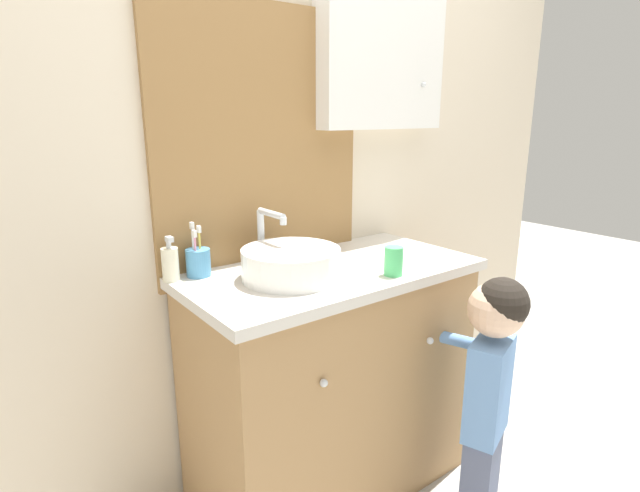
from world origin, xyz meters
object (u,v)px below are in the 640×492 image
object	(u,v)px
soap_dispenser	(170,263)
drinking_cup	(394,261)
child_figure	(490,372)
toothbrush_holder	(198,261)
sink_basin	(290,262)

from	to	relation	value
soap_dispenser	drinking_cup	xyz separation A→B (m)	(0.59, -0.38, -0.01)
soap_dispenser	child_figure	world-z (taller)	soap_dispenser
drinking_cup	toothbrush_holder	bearing A→B (deg)	143.49
sink_basin	soap_dispenser	xyz separation A→B (m)	(-0.31, 0.20, 0.00)
sink_basin	soap_dispenser	size ratio (longest dim) A/B	2.54
drinking_cup	child_figure	bearing A→B (deg)	-51.12
sink_basin	drinking_cup	bearing A→B (deg)	-32.24
toothbrush_holder	drinking_cup	world-z (taller)	toothbrush_holder
toothbrush_holder	soap_dispenser	world-z (taller)	toothbrush_holder
toothbrush_holder	drinking_cup	distance (m)	0.63
child_figure	sink_basin	bearing A→B (deg)	138.41
soap_dispenser	child_figure	xyz separation A→B (m)	(0.80, -0.63, -0.36)
toothbrush_holder	child_figure	distance (m)	1.01
sink_basin	drinking_cup	distance (m)	0.33
sink_basin	toothbrush_holder	bearing A→B (deg)	138.73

